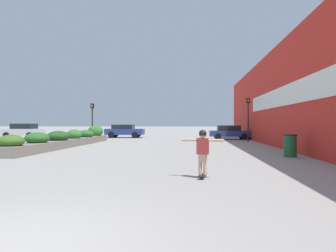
# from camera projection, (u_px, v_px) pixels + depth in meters

# --- Properties ---
(ground_plane) EXTENTS (300.00, 300.00, 0.00)m
(ground_plane) POSITION_uv_depth(u_px,v_px,m) (8.00, 251.00, 3.72)
(ground_plane) COLOR gray
(building_wall_right) EXTENTS (0.67, 46.19, 6.77)m
(building_wall_right) POSITION_uv_depth(u_px,v_px,m) (289.00, 94.00, 18.06)
(building_wall_right) COLOR red
(building_wall_right) RESTS_ON ground_plane
(planter_box) EXTENTS (1.47, 14.22, 1.42)m
(planter_box) POSITION_uv_depth(u_px,v_px,m) (67.00, 140.00, 20.60)
(planter_box) COLOR slate
(planter_box) RESTS_ON ground_plane
(skateboard) EXTENTS (0.31, 0.59, 0.10)m
(skateboard) POSITION_uv_depth(u_px,v_px,m) (203.00, 176.00, 8.66)
(skateboard) COLOR black
(skateboard) RESTS_ON ground_plane
(skateboarder) EXTENTS (1.22, 0.30, 1.31)m
(skateboarder) POSITION_uv_depth(u_px,v_px,m) (203.00, 148.00, 8.65)
(skateboarder) COLOR tan
(skateboarder) RESTS_ON skateboard
(trash_bin) EXTENTS (0.61, 0.61, 1.07)m
(trash_bin) POSITION_uv_depth(u_px,v_px,m) (290.00, 146.00, 14.17)
(trash_bin) COLOR #1E5B33
(trash_bin) RESTS_ON ground_plane
(car_leftmost) EXTENTS (4.03, 1.92, 1.57)m
(car_leftmost) POSITION_uv_depth(u_px,v_px,m) (23.00, 131.00, 31.39)
(car_leftmost) COLOR #BCBCC1
(car_leftmost) RESTS_ON ground_plane
(car_center_left) EXTENTS (4.21, 1.96, 1.46)m
(car_center_left) POSITION_uv_depth(u_px,v_px,m) (124.00, 131.00, 33.43)
(car_center_left) COLOR navy
(car_center_left) RESTS_ON ground_plane
(car_center_right) EXTENTS (4.07, 1.92, 1.40)m
(car_center_right) POSITION_uv_depth(u_px,v_px,m) (230.00, 132.00, 29.78)
(car_center_right) COLOR navy
(car_center_right) RESTS_ON ground_plane
(traffic_light_left) EXTENTS (0.28, 0.30, 3.37)m
(traffic_light_left) POSITION_uv_depth(u_px,v_px,m) (92.00, 115.00, 26.46)
(traffic_light_left) COLOR black
(traffic_light_left) RESTS_ON ground_plane
(traffic_light_right) EXTENTS (0.28, 0.30, 3.79)m
(traffic_light_right) POSITION_uv_depth(u_px,v_px,m) (248.00, 112.00, 25.86)
(traffic_light_right) COLOR black
(traffic_light_right) RESTS_ON ground_plane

